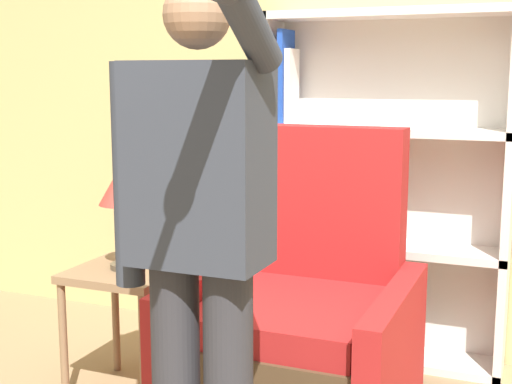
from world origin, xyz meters
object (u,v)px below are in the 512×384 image
Objects in this scene: armchair at (301,334)px; side_table at (127,290)px; person_standing at (197,243)px; bookcase at (363,193)px; table_lamp at (124,188)px.

side_table is (-0.81, -0.10, 0.13)m from armchair.
armchair is 1.13m from person_standing.
person_standing is (-0.00, -0.95, 0.61)m from armchair.
side_table is at bearing -173.11° from armchair.
person_standing reaches higher than armchair.
side_table is (-0.86, -0.91, -0.36)m from bookcase.
armchair is 1.01m from table_lamp.
armchair is (-0.06, -0.81, -0.49)m from bookcase.
armchair is 0.82m from side_table.
person_standing is at bearing -92.03° from bookcase.
side_table is 1.23× the size of table_lamp.
bookcase is 1.26m from table_lamp.
bookcase is 1.30m from side_table.
bookcase is 3.63× the size of table_lamp.
side_table is at bearing 133.31° from person_standing.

